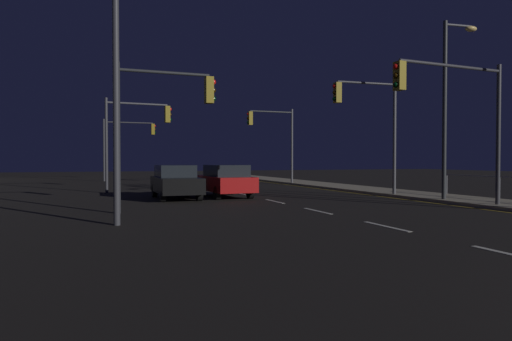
# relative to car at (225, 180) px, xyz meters

# --- Properties ---
(ground_plane) EXTENTS (112.00, 112.00, 0.00)m
(ground_plane) POSITION_rel_car_xyz_m (1.38, -2.50, -0.82)
(ground_plane) COLOR black
(ground_plane) RESTS_ON ground
(sidewalk_right) EXTENTS (2.93, 77.00, 0.14)m
(sidewalk_right) POSITION_rel_car_xyz_m (9.04, -2.50, -0.75)
(sidewalk_right) COLOR gray
(sidewalk_right) RESTS_ON ground
(lane_markings_center) EXTENTS (0.14, 50.00, 0.01)m
(lane_markings_center) POSITION_rel_car_xyz_m (1.38, 1.00, -0.82)
(lane_markings_center) COLOR silver
(lane_markings_center) RESTS_ON ground
(lane_edge_line) EXTENTS (0.14, 53.00, 0.01)m
(lane_edge_line) POSITION_rel_car_xyz_m (7.33, 2.50, -0.82)
(lane_edge_line) COLOR gold
(lane_edge_line) RESTS_ON ground
(car) EXTENTS (1.99, 4.47, 1.57)m
(car) POSITION_rel_car_xyz_m (0.00, 0.00, 0.00)
(car) COLOR #B71414
(car) RESTS_ON ground
(car_oncoming) EXTENTS (1.86, 4.41, 1.57)m
(car_oncoming) POSITION_rel_car_xyz_m (-2.43, -0.16, 0.00)
(car_oncoming) COLOR black
(car_oncoming) RESTS_ON ground
(traffic_light_far_right) EXTENTS (3.59, 0.34, 5.40)m
(traffic_light_far_right) POSITION_rel_car_xyz_m (6.28, 9.26, 3.10)
(traffic_light_far_right) COLOR #4C4C51
(traffic_light_far_right) RESTS_ON sidewalk_right
(traffic_light_near_left) EXTENTS (4.44, 0.35, 5.29)m
(traffic_light_near_left) POSITION_rel_car_xyz_m (-3.13, 19.56, 2.94)
(traffic_light_near_left) COLOR #38383D
(traffic_light_near_left) RESTS_ON ground
(traffic_light_far_center) EXTENTS (3.42, 0.42, 5.60)m
(traffic_light_far_center) POSITION_rel_car_xyz_m (6.46, -2.59, 3.23)
(traffic_light_far_center) COLOR #4C4C51
(traffic_light_far_center) RESTS_ON sidewalk_right
(traffic_light_mid_right) EXTENTS (3.70, 0.50, 5.22)m
(traffic_light_mid_right) POSITION_rel_car_xyz_m (-3.73, 5.08, 2.85)
(traffic_light_mid_right) COLOR #38383D
(traffic_light_mid_right) RESTS_ON ground
(traffic_light_near_right) EXTENTS (5.05, 0.59, 5.23)m
(traffic_light_near_right) POSITION_rel_car_xyz_m (6.01, -8.55, 3.07)
(traffic_light_near_right) COLOR #38383D
(traffic_light_near_right) RESTS_ON sidewalk_right
(traffic_light_far_left) EXTENTS (3.50, 0.34, 5.10)m
(traffic_light_far_left) POSITION_rel_car_xyz_m (-3.77, -5.32, 2.76)
(traffic_light_far_left) COLOR #2D3033
(traffic_light_far_left) RESTS_ON ground
(street_lamp_far_end) EXTENTS (1.64, 0.40, 7.57)m
(street_lamp_far_end) POSITION_rel_car_xyz_m (8.27, -5.84, 3.81)
(street_lamp_far_end) COLOR #2D3033
(street_lamp_far_end) RESTS_ON sidewalk_right
(street_lamp_corner) EXTENTS (0.56, 1.64, 7.64)m
(street_lamp_corner) POSITION_rel_car_xyz_m (-5.46, -8.00, 3.72)
(street_lamp_corner) COLOR #38383D
(street_lamp_corner) RESTS_ON ground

